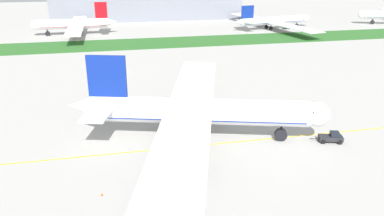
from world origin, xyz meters
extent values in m
plane|color=#ADAAA5|center=(0.00, 0.00, 0.00)|extent=(600.00, 600.00, 0.00)
cube|color=yellow|center=(0.00, -1.67, 0.00)|extent=(280.00, 0.36, 0.01)
cube|color=#2D6628|center=(0.00, 99.90, 0.05)|extent=(320.00, 24.00, 0.10)
cylinder|color=white|center=(1.92, 1.86, 5.84)|extent=(42.77, 17.18, 5.19)
cube|color=navy|center=(1.92, 1.86, 4.93)|extent=(41.00, 16.30, 0.62)
sphere|color=white|center=(23.93, -4.65, 5.84)|extent=(4.93, 4.93, 4.93)
cone|color=white|center=(-20.97, 8.62, 6.23)|extent=(6.72, 5.85, 4.41)
cube|color=navy|center=(-15.43, 6.98, 12.58)|extent=(7.58, 2.69, 8.30)
cube|color=white|center=(-14.78, 12.20, 6.62)|extent=(6.90, 9.31, 0.36)
cube|color=white|center=(-17.73, 2.25, 6.62)|extent=(6.90, 9.31, 0.36)
cube|color=white|center=(6.08, 23.54, 5.19)|extent=(20.07, 39.85, 0.42)
cube|color=white|center=(-6.38, -18.61, 5.19)|extent=(20.07, 39.85, 0.42)
cylinder|color=#B7BABF|center=(4.85, 14.81, 3.62)|extent=(5.54, 4.13, 2.85)
cylinder|color=black|center=(7.21, 14.11, 3.62)|extent=(1.26, 3.00, 3.00)
cylinder|color=#B7BABF|center=(-2.67, -10.61, 3.62)|extent=(5.54, 4.13, 2.85)
cylinder|color=black|center=(-0.30, -11.31, 3.62)|extent=(1.26, 3.00, 3.00)
cylinder|color=black|center=(17.61, -2.78, 2.24)|extent=(0.54, 0.54, 2.01)
cylinder|color=black|center=(17.61, -2.78, 1.23)|extent=(2.68, 1.76, 2.46)
cylinder|color=black|center=(-0.62, 5.45, 2.24)|extent=(0.54, 0.54, 2.01)
cylinder|color=black|center=(-0.62, 5.45, 1.23)|extent=(2.68, 1.76, 2.46)
cylinder|color=black|center=(-2.16, 0.22, 2.24)|extent=(0.54, 0.54, 2.01)
cylinder|color=black|center=(-2.16, 0.22, 1.23)|extent=(2.68, 1.76, 2.46)
cube|color=black|center=(23.19, -4.43, 6.49)|extent=(2.85, 4.25, 0.93)
sphere|color=black|center=(-13.06, 8.93, 6.31)|extent=(0.36, 0.36, 0.36)
sphere|color=black|center=(-10.64, 8.22, 6.31)|extent=(0.36, 0.36, 0.36)
sphere|color=black|center=(-8.23, 7.51, 6.31)|extent=(0.36, 0.36, 0.36)
sphere|color=black|center=(-5.81, 6.79, 6.31)|extent=(0.36, 0.36, 0.36)
sphere|color=black|center=(-3.40, 6.08, 6.31)|extent=(0.36, 0.36, 0.36)
sphere|color=black|center=(-0.98, 5.37, 6.31)|extent=(0.36, 0.36, 0.36)
sphere|color=black|center=(1.43, 4.65, 6.31)|extent=(0.36, 0.36, 0.36)
sphere|color=black|center=(3.84, 3.94, 6.31)|extent=(0.36, 0.36, 0.36)
sphere|color=black|center=(6.26, 3.22, 6.31)|extent=(0.36, 0.36, 0.36)
sphere|color=black|center=(8.67, 2.51, 6.31)|extent=(0.36, 0.36, 0.36)
sphere|color=black|center=(11.09, 1.80, 6.31)|extent=(0.36, 0.36, 0.36)
sphere|color=black|center=(13.50, 1.08, 6.31)|extent=(0.36, 0.36, 0.36)
sphere|color=black|center=(15.92, 0.37, 6.31)|extent=(0.36, 0.36, 0.36)
sphere|color=black|center=(18.33, -0.34, 6.31)|extent=(0.36, 0.36, 0.36)
cube|color=#26262B|center=(27.00, -5.56, 0.87)|extent=(4.95, 3.25, 0.84)
cube|color=black|center=(27.66, -5.75, 1.74)|extent=(2.01, 1.95, 0.90)
cylinder|color=black|center=(23.95, -4.66, 0.60)|extent=(1.76, 0.63, 0.12)
cylinder|color=black|center=(25.18, -6.09, 0.45)|extent=(0.96, 0.59, 0.90)
cylinder|color=black|center=(25.76, -4.13, 0.45)|extent=(0.96, 0.59, 0.90)
cylinder|color=black|center=(28.24, -6.99, 0.45)|extent=(0.96, 0.59, 0.90)
cylinder|color=black|center=(28.82, -5.03, 0.45)|extent=(0.96, 0.59, 0.90)
cube|color=#F2590C|center=(-17.35, -15.27, 0.01)|extent=(0.36, 0.36, 0.03)
cone|color=#F2590C|center=(-17.35, -15.27, 0.31)|extent=(0.28, 0.28, 0.55)
cylinder|color=white|center=(-17.35, -15.27, 0.33)|extent=(0.17, 0.17, 0.06)
cube|color=white|center=(-12.69, 56.13, 1.57)|extent=(4.07, 3.43, 2.25)
cube|color=white|center=(-10.68, 57.10, 1.34)|extent=(2.11, 2.42, 1.79)
cube|color=#263347|center=(-10.12, 57.38, 1.70)|extent=(0.85, 1.64, 0.79)
cylinder|color=black|center=(-11.15, 58.06, 0.45)|extent=(0.94, 0.66, 0.90)
cylinder|color=black|center=(-10.22, 56.15, 0.45)|extent=(0.94, 0.66, 0.90)
cylinder|color=black|center=(-13.94, 56.70, 0.45)|extent=(0.94, 0.66, 0.90)
cylinder|color=black|center=(-13.01, 54.79, 0.45)|extent=(0.94, 0.66, 0.90)
cylinder|color=white|center=(-30.44, 127.94, 5.28)|extent=(32.04, 4.83, 4.69)
cube|color=#B20C14|center=(-30.44, 127.94, 4.46)|extent=(30.75, 4.45, 0.56)
sphere|color=white|center=(-47.73, 128.02, 5.28)|extent=(4.46, 4.46, 4.46)
cone|color=white|center=(-12.32, 127.86, 5.63)|extent=(5.18, 4.01, 3.99)
cube|color=#B20C14|center=(-16.99, 127.88, 11.38)|extent=(5.76, 0.49, 7.51)
cube|color=white|center=(-16.37, 123.19, 5.98)|extent=(3.55, 7.52, 0.33)
cube|color=white|center=(-16.33, 132.57, 5.98)|extent=(3.55, 7.52, 0.33)
cube|color=white|center=(-28.91, 111.18, 4.69)|extent=(7.17, 28.84, 0.38)
cube|color=white|center=(-28.76, 144.69, 4.69)|extent=(7.17, 28.84, 0.38)
cylinder|color=#B7BABF|center=(-29.84, 117.67, 3.27)|extent=(4.47, 2.60, 2.58)
cylinder|color=black|center=(-32.07, 117.68, 3.27)|extent=(0.40, 2.71, 2.71)
cylinder|color=#B7BABF|center=(-29.75, 138.21, 3.27)|extent=(4.47, 2.60, 2.58)
cylinder|color=black|center=(-31.98, 138.22, 3.27)|extent=(0.40, 2.71, 2.71)
cylinder|color=black|center=(-42.60, 127.99, 2.02)|extent=(0.49, 0.49, 1.82)
cylinder|color=black|center=(-42.60, 127.99, 1.11)|extent=(2.23, 1.01, 2.23)
cylinder|color=black|center=(-27.89, 125.47, 2.02)|extent=(0.49, 0.49, 1.82)
cylinder|color=black|center=(-27.89, 125.47, 1.11)|extent=(2.23, 1.01, 2.23)
cylinder|color=black|center=(-27.86, 130.39, 2.02)|extent=(0.49, 0.49, 1.82)
cylinder|color=black|center=(-27.86, 130.39, 1.11)|extent=(2.23, 1.01, 2.23)
cylinder|color=white|center=(70.52, 123.89, 4.40)|extent=(38.59, 11.11, 3.91)
cube|color=navy|center=(70.52, 123.89, 3.72)|extent=(37.01, 10.51, 0.47)
sphere|color=white|center=(90.50, 127.73, 4.40)|extent=(3.72, 3.72, 3.72)
cone|color=white|center=(49.87, 119.93, 4.69)|extent=(4.85, 4.08, 3.33)
cube|color=navy|center=(54.62, 120.84, 9.49)|extent=(6.89, 1.69, 6.26)
cube|color=white|center=(53.13, 124.54, 4.99)|extent=(5.34, 6.95, 0.27)
cube|color=white|center=(54.60, 116.85, 4.99)|extent=(5.34, 6.95, 0.27)
cube|color=white|center=(64.99, 142.48, 3.91)|extent=(14.87, 35.66, 0.31)
cube|color=white|center=(72.27, 104.58, 3.91)|extent=(14.87, 35.66, 0.31)
cylinder|color=#B7BABF|center=(67.60, 135.04, 2.73)|extent=(4.06, 2.81, 2.15)
cylinder|color=black|center=(69.42, 135.39, 2.73)|extent=(0.74, 2.28, 2.26)
cylinder|color=#B7BABF|center=(71.93, 112.46, 2.73)|extent=(4.06, 2.81, 2.15)
cylinder|color=black|center=(73.76, 112.81, 2.73)|extent=(0.74, 2.28, 2.26)
cylinder|color=black|center=(84.90, 126.65, 1.69)|extent=(0.41, 0.41, 1.52)
cylinder|color=black|center=(84.90, 126.65, 0.93)|extent=(1.98, 1.17, 1.86)
cylinder|color=black|center=(67.11, 125.33, 1.69)|extent=(0.41, 0.41, 1.52)
cylinder|color=black|center=(67.11, 125.33, 0.93)|extent=(1.98, 1.17, 1.86)
cylinder|color=black|center=(67.88, 121.29, 1.69)|extent=(0.41, 0.41, 1.52)
cylinder|color=black|center=(67.88, 121.29, 0.93)|extent=(1.98, 1.17, 1.86)
sphere|color=white|center=(125.51, 129.55, 5.26)|extent=(4.44, 4.44, 4.44)
cylinder|color=black|center=(131.35, 127.40, 2.02)|extent=(0.49, 0.49, 1.81)
cylinder|color=black|center=(131.35, 127.40, 1.11)|extent=(2.43, 1.71, 2.22)
cube|color=gray|center=(10.25, 173.06, 9.00)|extent=(112.05, 20.00, 18.00)
camera|label=1|loc=(-14.60, -68.24, 33.82)|focal=36.52mm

